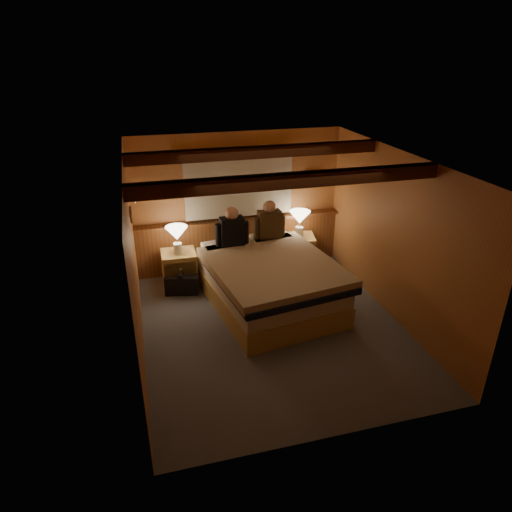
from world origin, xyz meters
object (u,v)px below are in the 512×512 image
object	(u,v)px
lamp_right	(300,219)
person_left	(232,230)
bed	(270,282)
duffel_bag	(182,283)
nightstand_left	(180,269)
nightstand_right	(298,252)
lamp_left	(177,235)
person_right	(270,223)

from	to	relation	value
lamp_right	person_left	xyz separation A→B (m)	(-1.28, -0.39, 0.08)
bed	duffel_bag	world-z (taller)	bed
bed	person_left	xyz separation A→B (m)	(-0.41, 0.73, 0.62)
nightstand_left	nightstand_right	size ratio (longest dim) A/B	0.94
nightstand_right	lamp_left	world-z (taller)	lamp_left
lamp_right	lamp_left	bearing A→B (deg)	-175.69
duffel_bag	nightstand_right	bearing A→B (deg)	21.69
lamp_right	duffel_bag	xyz separation A→B (m)	(-2.13, -0.35, -0.77)
person_left	nightstand_right	bearing A→B (deg)	16.98
nightstand_left	nightstand_right	distance (m)	2.13
nightstand_left	person_right	world-z (taller)	person_right
person_left	person_right	size ratio (longest dim) A/B	1.00
lamp_left	duffel_bag	size ratio (longest dim) A/B	0.81
bed	nightstand_left	distance (m)	1.61
nightstand_left	lamp_right	distance (m)	2.22
lamp_right	duffel_bag	world-z (taller)	lamp_right
lamp_left	lamp_right	distance (m)	2.14
nightstand_left	lamp_right	world-z (taller)	lamp_right
nightstand_right	person_right	distance (m)	0.99
nightstand_right	lamp_left	xyz separation A→B (m)	(-2.13, -0.18, 0.63)
lamp_right	bed	bearing A→B (deg)	-127.83
nightstand_left	duffel_bag	distance (m)	0.26
lamp_left	person_left	size ratio (longest dim) A/B	0.70
bed	lamp_left	bearing A→B (deg)	134.41
bed	nightstand_left	world-z (taller)	bed
nightstand_left	lamp_right	bearing A→B (deg)	4.09
nightstand_left	duffel_bag	size ratio (longest dim) A/B	1.06
bed	nightstand_left	bearing A→B (deg)	133.24
nightstand_left	lamp_left	distance (m)	0.63
bed	duffel_bag	bearing A→B (deg)	140.06
nightstand_right	nightstand_left	bearing A→B (deg)	-164.13
person_right	duffel_bag	world-z (taller)	person_right
bed	nightstand_right	xyz separation A→B (m)	(0.87, 1.14, -0.10)
person_right	bed	bearing A→B (deg)	-107.41
lamp_right	nightstand_right	bearing A→B (deg)	83.42
person_left	duffel_bag	size ratio (longest dim) A/B	1.15
person_right	lamp_left	bearing A→B (deg)	175.07
bed	person_right	xyz separation A→B (m)	(0.25, 0.87, 0.62)
lamp_right	person_left	world-z (taller)	person_left
nightstand_left	nightstand_right	xyz separation A→B (m)	(2.13, 0.14, -0.00)
nightstand_left	lamp_left	bearing A→B (deg)	-94.79
nightstand_left	lamp_left	xyz separation A→B (m)	(-0.00, -0.04, 0.63)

